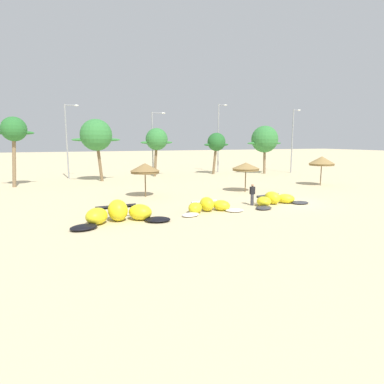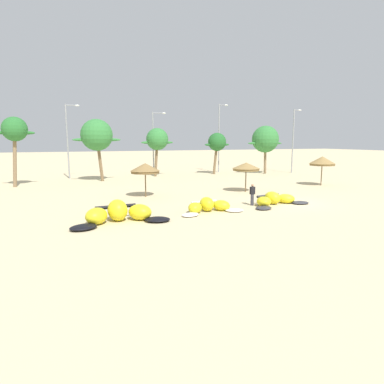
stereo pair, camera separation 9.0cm
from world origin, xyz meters
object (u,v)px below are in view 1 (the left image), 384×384
kite_left (209,206)px  lamppost_west_center (154,139)px  kite_far_left (119,214)px  palm_leftmost (14,130)px  palm_left (96,135)px  beach_umbrella_near_palms (322,161)px  lamppost_east (293,138)px  palm_left_of_gap (157,140)px  beach_umbrella_middle (246,167)px  kite_left_of_center (275,200)px  palm_center_left (216,143)px  palm_center_right (265,139)px  lamppost_west (68,137)px  lamppost_east_center (219,135)px  beach_umbrella_near_van (145,168)px  person_near_kites (252,195)px

kite_left → lamppost_west_center: size_ratio=0.54×
kite_far_left → kite_left: kite_far_left is taller
palm_leftmost → palm_left: size_ratio=0.99×
beach_umbrella_near_palms → lamppost_west_center: (-13.47, 18.19, 2.31)m
beach_umbrella_near_palms → lamppost_east: bearing=63.1°
palm_left_of_gap → lamppost_east: (20.17, -3.01, 0.27)m
beach_umbrella_middle → palm_left: bearing=131.3°
kite_left_of_center → palm_left: palm_left is taller
beach_umbrella_near_palms → palm_center_left: 16.21m
kite_far_left → palm_center_left: palm_center_left is taller
palm_leftmost → palm_center_right: 32.02m
beach_umbrella_near_palms → palm_left_of_gap: palm_left_of_gap is taller
beach_umbrella_middle → lamppost_west: size_ratio=0.30×
lamppost_east_center → palm_leftmost: bearing=-167.0°
palm_center_left → lamppost_east: bearing=-13.6°
kite_far_left → palm_left: size_ratio=0.83×
beach_umbrella_near_van → palm_leftmost: 15.87m
person_near_kites → lamppost_west: size_ratio=0.17×
kite_left → lamppost_west: lamppost_west is taller
palm_left → beach_umbrella_near_van: bearing=-78.9°
beach_umbrella_near_palms → lamppost_west_center: size_ratio=0.36×
person_near_kites → beach_umbrella_near_palms: bearing=26.9°
palm_left → lamppost_west_center: bearing=31.7°
palm_left_of_gap → lamppost_west: bearing=171.5°
beach_umbrella_middle → lamppost_west: lamppost_west is taller
palm_left → palm_left_of_gap: size_ratio=1.13×
palm_left_of_gap → palm_center_left: 8.84m
palm_leftmost → palm_center_right: bearing=3.2°
beach_umbrella_near_van → beach_umbrella_near_palms: (19.40, -0.18, 0.17)m
beach_umbrella_near_van → palm_leftmost: palm_leftmost is taller
palm_left → lamppost_east_center: bearing=13.6°
kite_left → lamppost_west: (-8.00, 24.57, 4.82)m
palm_left_of_gap → kite_left: bearing=-97.7°
palm_leftmost → palm_left_of_gap: palm_leftmost is taller
lamppost_west_center → lamppost_east_center: lamppost_east_center is taller
palm_center_right → lamppost_west: bearing=171.1°
beach_umbrella_middle → lamppost_west_center: (-3.58, 18.86, 2.57)m
beach_umbrella_near_van → lamppost_east_center: lamppost_east_center is taller
kite_far_left → lamppost_east: lamppost_east is taller
palm_center_left → lamppost_east: size_ratio=0.63×
kite_left → lamppost_east_center: bearing=61.5°
palm_center_right → lamppost_west_center: 16.04m
lamppost_west → lamppost_east_center: (21.43, 0.22, 0.43)m
palm_leftmost → lamppost_east_center: bearing=13.0°
lamppost_west → lamppost_east: size_ratio=0.99×
kite_far_left → palm_leftmost: palm_leftmost is taller
lamppost_west → kite_left: bearing=-72.0°
kite_left_of_center → palm_center_left: 23.51m
beach_umbrella_middle → beach_umbrella_near_palms: beach_umbrella_near_palms is taller
person_near_kites → palm_center_left: palm_center_left is taller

